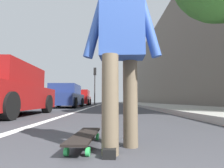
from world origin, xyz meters
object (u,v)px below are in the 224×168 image
(skateboard, at_px, (85,136))
(parked_car_near, at_px, (4,91))
(parked_car_mid, at_px, (66,97))
(traffic_light, at_px, (95,79))
(parked_car_far, at_px, (81,98))
(skater_person, at_px, (121,46))

(skateboard, bearing_deg, parked_car_near, 39.57)
(parked_car_mid, bearing_deg, skateboard, -164.92)
(traffic_light, bearing_deg, parked_car_far, 143.12)
(skateboard, relative_size, parked_car_far, 0.18)
(skater_person, height_order, parked_car_mid, skater_person)
(parked_car_near, xyz_separation_m, parked_car_far, (12.53, -0.11, -0.02))
(parked_car_near, height_order, parked_car_far, parked_car_near)
(parked_car_far, bearing_deg, parked_car_near, 179.49)
(traffic_light, bearing_deg, parked_car_near, 174.57)
(skater_person, height_order, traffic_light, traffic_light)
(skateboard, height_order, traffic_light, traffic_light)
(parked_car_near, bearing_deg, traffic_light, -5.43)
(parked_car_near, relative_size, traffic_light, 1.03)
(skater_person, bearing_deg, parked_car_mid, 16.68)
(skateboard, bearing_deg, skater_person, -113.30)
(parked_car_near, xyz_separation_m, parked_car_mid, (6.53, -0.18, -0.01))
(parked_car_far, bearing_deg, traffic_light, -36.88)
(parked_car_mid, xyz_separation_m, traffic_light, (7.65, -1.17, 2.08))
(skateboard, relative_size, skater_person, 0.52)
(traffic_light, bearing_deg, skateboard, -175.07)
(parked_car_mid, relative_size, traffic_light, 1.01)
(skateboard, distance_m, traffic_light, 17.92)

